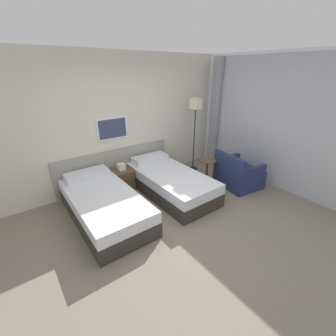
# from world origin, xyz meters

# --- Properties ---
(ground_plane) EXTENTS (16.00, 16.00, 0.00)m
(ground_plane) POSITION_xyz_m (0.00, 0.00, 0.00)
(ground_plane) COLOR slate
(wall_headboard) EXTENTS (10.00, 0.10, 2.70)m
(wall_headboard) POSITION_xyz_m (-0.01, 2.15, 1.30)
(wall_headboard) COLOR beige
(wall_headboard) RESTS_ON ground_plane
(wall_window) EXTENTS (0.21, 4.62, 2.70)m
(wall_window) POSITION_xyz_m (2.48, -0.08, 1.34)
(wall_window) COLOR white
(wall_window) RESTS_ON ground_plane
(bed_near_door) EXTENTS (0.98, 2.01, 0.59)m
(bed_near_door) POSITION_xyz_m (-0.98, 1.10, 0.24)
(bed_near_door) COLOR #332D28
(bed_near_door) RESTS_ON ground_plane
(bed_near_window) EXTENTS (0.98, 2.01, 0.59)m
(bed_near_window) POSITION_xyz_m (0.43, 1.10, 0.24)
(bed_near_window) COLOR #332D28
(bed_near_window) RESTS_ON ground_plane
(nightstand) EXTENTS (0.40, 0.41, 0.58)m
(nightstand) POSITION_xyz_m (-0.27, 1.84, 0.23)
(nightstand) COLOR brown
(nightstand) RESTS_ON ground_plane
(floor_lamp) EXTENTS (0.24, 0.24, 1.76)m
(floor_lamp) POSITION_xyz_m (1.64, 1.71, 1.44)
(floor_lamp) COLOR black
(floor_lamp) RESTS_ON ground_plane
(side_table) EXTENTS (0.37, 0.37, 0.58)m
(side_table) POSITION_xyz_m (1.31, 0.92, 0.39)
(side_table) COLOR brown
(side_table) RESTS_ON ground_plane
(armchair) EXTENTS (0.86, 0.94, 0.76)m
(armchair) POSITION_xyz_m (1.81, 0.47, 0.26)
(armchair) COLOR navy
(armchair) RESTS_ON ground_plane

